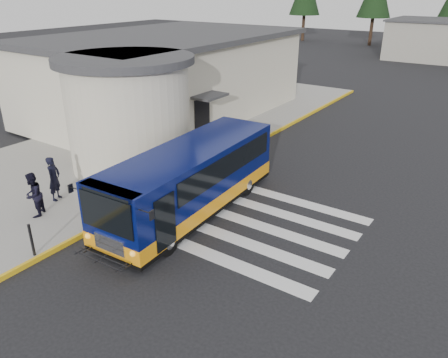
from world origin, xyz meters
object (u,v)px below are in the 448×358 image
Objects in this scene: pedestrian_a at (54,179)px; bollard at (32,240)px; pedestrian_b at (33,195)px; transit_bus at (190,182)px.

bollard is at bearing -160.44° from pedestrian_a.
bollard is at bearing 21.72° from pedestrian_b.
pedestrian_b is 2.65m from bollard.
pedestrian_a is at bearing 169.79° from pedestrian_b.
transit_bus is at bearing 97.72° from pedestrian_b.
transit_bus is 5.48× the size of pedestrian_b.
pedestrian_a is 1.06× the size of pedestrian_b.
transit_bus reaches higher than bollard.
transit_bus is at bearing -87.91° from pedestrian_a.
transit_bus is 5.20m from pedestrian_a.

